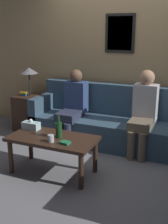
# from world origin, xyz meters

# --- Properties ---
(ground_plane) EXTENTS (16.00, 16.00, 0.00)m
(ground_plane) POSITION_xyz_m (0.00, 0.00, 0.00)
(ground_plane) COLOR gray
(wall_back) EXTENTS (9.00, 0.08, 2.60)m
(wall_back) POSITION_xyz_m (0.00, 0.92, 1.30)
(wall_back) COLOR tan
(wall_back) RESTS_ON ground_plane
(couch_main) EXTENTS (2.48, 0.81, 0.91)m
(couch_main) POSITION_xyz_m (0.00, 0.50, 0.31)
(couch_main) COLOR #385166
(couch_main) RESTS_ON ground_plane
(coffee_table) EXTENTS (1.09, 0.56, 0.48)m
(coffee_table) POSITION_xyz_m (-0.34, -0.75, 0.41)
(coffee_table) COLOR #382319
(coffee_table) RESTS_ON ground_plane
(side_table_with_lamp) EXTENTS (0.43, 0.43, 1.13)m
(side_table_with_lamp) POSITION_xyz_m (-1.53, 0.48, 0.38)
(side_table_with_lamp) COLOR #382319
(side_table_with_lamp) RESTS_ON ground_plane
(wine_bottle) EXTENTS (0.08, 0.08, 0.28)m
(wine_bottle) POSITION_xyz_m (-0.26, -0.73, 0.58)
(wine_bottle) COLOR #19421E
(wine_bottle) RESTS_ON coffee_table
(drinking_glass) EXTENTS (0.08, 0.08, 0.09)m
(drinking_glass) POSITION_xyz_m (-0.28, -0.89, 0.52)
(drinking_glass) COLOR silver
(drinking_glass) RESTS_ON coffee_table
(book_stack) EXTENTS (0.12, 0.10, 0.03)m
(book_stack) POSITION_xyz_m (-0.10, -0.88, 0.49)
(book_stack) COLOR #237547
(book_stack) RESTS_ON coffee_table
(tissue_box) EXTENTS (0.23, 0.12, 0.15)m
(tissue_box) POSITION_xyz_m (-0.74, -0.62, 0.53)
(tissue_box) COLOR silver
(tissue_box) RESTS_ON coffee_table
(person_left) EXTENTS (0.34, 0.64, 1.15)m
(person_left) POSITION_xyz_m (-0.57, 0.31, 0.61)
(person_left) COLOR #2D334C
(person_left) RESTS_ON ground_plane
(person_right) EXTENTS (0.34, 0.61, 1.21)m
(person_right) POSITION_xyz_m (0.55, 0.34, 0.65)
(person_right) COLOR #756651
(person_right) RESTS_ON ground_plane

